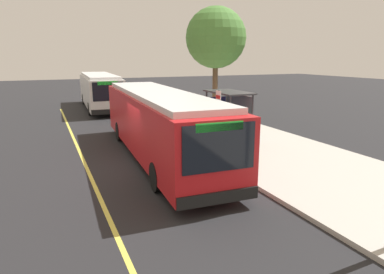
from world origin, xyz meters
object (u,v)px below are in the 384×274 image
(transit_bus_main, at_px, (159,122))
(waiting_bench, at_px, (233,128))
(route_sign_post, at_px, (218,112))
(pedestrian_commuter, at_px, (217,119))
(transit_bus_second, at_px, (100,90))

(transit_bus_main, height_order, waiting_bench, transit_bus_main)
(transit_bus_main, relative_size, waiting_bench, 7.86)
(route_sign_post, height_order, pedestrian_commuter, route_sign_post)
(route_sign_post, bearing_deg, transit_bus_main, -103.58)
(transit_bus_main, height_order, transit_bus_second, same)
(transit_bus_main, relative_size, transit_bus_second, 1.12)
(waiting_bench, relative_size, pedestrian_commuter, 0.95)
(transit_bus_main, distance_m, route_sign_post, 2.72)
(transit_bus_second, relative_size, route_sign_post, 4.01)
(route_sign_post, bearing_deg, pedestrian_commuter, 153.08)
(waiting_bench, distance_m, route_sign_post, 3.32)
(transit_bus_main, distance_m, pedestrian_commuter, 4.44)
(transit_bus_second, relative_size, pedestrian_commuter, 6.64)
(transit_bus_main, relative_size, pedestrian_commuter, 7.44)
(waiting_bench, height_order, route_sign_post, route_sign_post)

